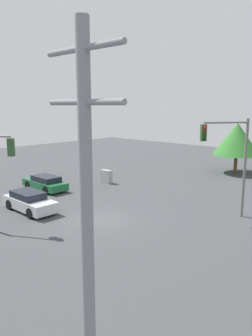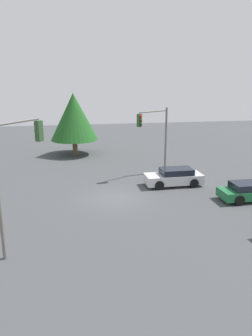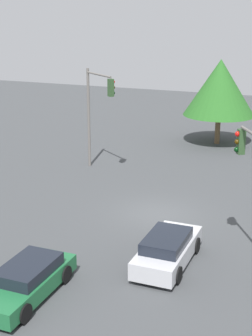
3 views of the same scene
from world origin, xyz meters
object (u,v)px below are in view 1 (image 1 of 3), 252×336
Objects in this scene: sedan_silver at (30,202)px; electrical_cabinet at (106,177)px; sedan_green at (45,183)px; traffic_signal_cross at (229,152)px.

sedan_silver is 3.61× the size of electrical_cabinet.
electrical_cabinet is (-2.03, -5.52, -0.00)m from sedan_green.
electrical_cabinet is at bearing -166.46° from sedan_silver.
sedan_green is (4.34, -4.08, -0.05)m from sedan_silver.
sedan_green is 0.71× the size of traffic_signal_cross.
electrical_cabinet is at bearing -59.46° from traffic_signal_cross.
traffic_signal_cross is (-15.09, -4.16, 3.80)m from sedan_green.
traffic_signal_cross is (-10.74, -8.23, 3.75)m from sedan_silver.
sedan_silver is 14.05m from traffic_signal_cross.
sedan_silver reaches higher than electrical_cabinet.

